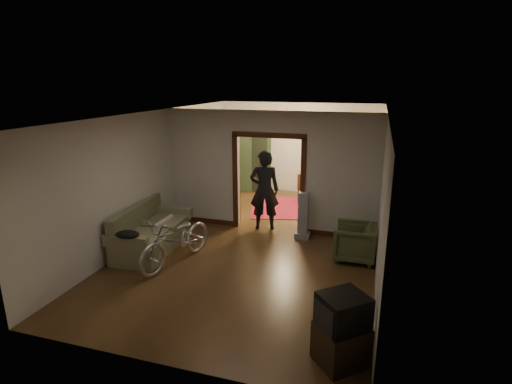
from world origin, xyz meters
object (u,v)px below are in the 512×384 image
at_px(bicycle, 177,239).
at_px(locker, 255,160).
at_px(person, 264,190).
at_px(desk, 329,185).
at_px(sofa, 152,228).
at_px(armchair, 355,242).

distance_m(bicycle, locker, 5.65).
distance_m(person, desk, 3.28).
bearing_deg(bicycle, locker, 105.17).
relative_size(sofa, person, 1.06).
xyz_separation_m(bicycle, person, (1.09, 2.34, 0.45)).
height_order(locker, desk, locker).
distance_m(armchair, person, 2.53).
relative_size(bicycle, desk, 1.73).
height_order(sofa, desk, sofa).
bearing_deg(armchair, locker, -141.74).
distance_m(armchair, desk, 4.28).
xyz_separation_m(bicycle, desk, (2.25, 5.36, -0.09)).
height_order(armchair, person, person).
relative_size(bicycle, locker, 0.95).
xyz_separation_m(sofa, person, (1.92, 1.87, 0.49)).
xyz_separation_m(bicycle, locker, (-0.15, 5.62, 0.50)).
bearing_deg(sofa, locker, 77.68).
bearing_deg(desk, armchair, -76.20).
relative_size(bicycle, armchair, 2.38).
distance_m(bicycle, armchair, 3.49).
bearing_deg(bicycle, sofa, 163.81).
height_order(armchair, locker, locker).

